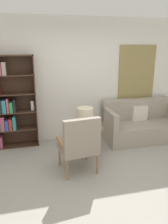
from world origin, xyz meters
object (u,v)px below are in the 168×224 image
Objects in this scene: bookshelf at (4,104)px; side_table at (89,130)px; armchair at (80,142)px; couch at (141,125)px; table_lamp at (85,115)px.

bookshelf is 3.38× the size of side_table.
armchair is 2.06m from couch.
bookshelf is at bearing 156.31° from table_lamp.
table_lamp is at bearing 69.68° from armchair.
side_table is at bearing 63.11° from armchair.
couch is (2.99, -0.24, -0.62)m from bookshelf.
bookshelf is 1.11× the size of couch.
couch is at bearing -4.67° from bookshelf.
table_lamp is (0.26, 0.69, 0.25)m from armchair.
side_table is (0.33, 0.65, -0.06)m from armchair.
bookshelf is 1.82m from side_table.
armchair is 0.78m from table_lamp.
bookshelf reaches higher than table_lamp.
couch is (1.71, 1.13, -0.24)m from armchair.
couch is 1.59m from table_lamp.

